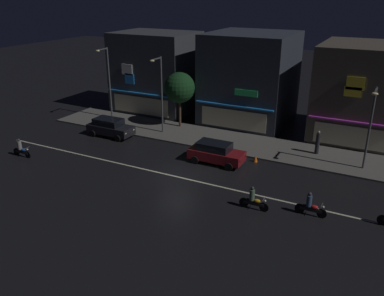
# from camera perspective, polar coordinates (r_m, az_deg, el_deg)

# --- Properties ---
(ground_plane) EXTENTS (140.00, 140.00, 0.00)m
(ground_plane) POSITION_cam_1_polar(r_m,az_deg,el_deg) (28.95, -2.25, -4.13)
(ground_plane) COLOR black
(lane_divider_stripe) EXTENTS (33.05, 0.16, 0.01)m
(lane_divider_stripe) POSITION_cam_1_polar(r_m,az_deg,el_deg) (28.94, -2.25, -4.12)
(lane_divider_stripe) COLOR beige
(lane_divider_stripe) RESTS_ON ground
(sidewalk_far) EXTENTS (34.79, 5.16, 0.14)m
(sidewalk_far) POSITION_cam_1_polar(r_m,az_deg,el_deg) (35.78, 4.29, 1.15)
(sidewalk_far) COLOR #5B5954
(sidewalk_far) RESTS_ON ground
(storefront_left_block) EXTENTS (8.06, 8.70, 8.81)m
(storefront_left_block) POSITION_cam_1_polar(r_m,az_deg,el_deg) (40.75, 8.33, 9.89)
(storefront_left_block) COLOR #2D333D
(storefront_left_block) RESTS_ON ground
(storefront_center_block) EXTENTS (7.45, 8.75, 8.35)m
(storefront_center_block) POSITION_cam_1_polar(r_m,az_deg,el_deg) (38.80, 23.12, 7.43)
(storefront_center_block) COLOR #4C443A
(storefront_center_block) RESTS_ON ground
(storefront_right_block) EXTENTS (8.39, 6.75, 8.47)m
(storefront_right_block) POSITION_cam_1_polar(r_m,az_deg,el_deg) (44.38, -5.14, 10.77)
(storefront_right_block) COLOR #383A3F
(storefront_right_block) RESTS_ON ground
(streetlamp_west) EXTENTS (0.44, 1.64, 7.22)m
(streetlamp_west) POSITION_cam_1_polar(r_m,az_deg,el_deg) (41.48, -11.98, 9.84)
(streetlamp_west) COLOR #47494C
(streetlamp_west) RESTS_ON sidewalk_far
(streetlamp_mid) EXTENTS (0.44, 1.64, 7.02)m
(streetlamp_mid) POSITION_cam_1_polar(r_m,az_deg,el_deg) (36.30, -4.57, 8.41)
(streetlamp_mid) COLOR #47494C
(streetlamp_mid) RESTS_ON sidewalk_far
(streetlamp_east) EXTENTS (0.44, 1.64, 6.20)m
(streetlamp_east) POSITION_cam_1_polar(r_m,az_deg,el_deg) (31.13, 24.22, 3.43)
(streetlamp_east) COLOR #47494C
(streetlamp_east) RESTS_ON sidewalk_far
(pedestrian_on_sidewalk) EXTENTS (0.33, 0.33, 1.97)m
(pedestrian_on_sidewalk) POSITION_cam_1_polar(r_m,az_deg,el_deg) (33.80, 17.55, 0.70)
(pedestrian_on_sidewalk) COLOR #232328
(pedestrian_on_sidewalk) RESTS_ON sidewalk_far
(street_tree) EXTENTS (2.92, 2.92, 5.30)m
(street_tree) POSITION_cam_1_polar(r_m,az_deg,el_deg) (38.12, -1.79, 8.62)
(street_tree) COLOR #473323
(street_tree) RESTS_ON sidewalk_far
(parked_car_near_kerb) EXTENTS (4.30, 1.98, 1.67)m
(parked_car_near_kerb) POSITION_cam_1_polar(r_m,az_deg,el_deg) (37.35, -11.65, 2.95)
(parked_car_near_kerb) COLOR black
(parked_car_near_kerb) RESTS_ON ground
(parked_car_trailing) EXTENTS (4.30, 1.98, 1.67)m
(parked_car_trailing) POSITION_cam_1_polar(r_m,az_deg,el_deg) (30.90, 3.42, -0.65)
(parked_car_trailing) COLOR maroon
(parked_car_trailing) RESTS_ON ground
(motorcycle_lead) EXTENTS (1.90, 0.60, 1.52)m
(motorcycle_lead) POSITION_cam_1_polar(r_m,az_deg,el_deg) (34.97, -23.30, -0.16)
(motorcycle_lead) COLOR black
(motorcycle_lead) RESTS_ON ground
(motorcycle_opposite_lane) EXTENTS (1.90, 0.60, 1.52)m
(motorcycle_opposite_lane) POSITION_cam_1_polar(r_m,az_deg,el_deg) (24.98, 16.59, -7.95)
(motorcycle_opposite_lane) COLOR black
(motorcycle_opposite_lane) RESTS_ON ground
(motorcycle_trailing_far) EXTENTS (1.90, 0.60, 1.52)m
(motorcycle_trailing_far) POSITION_cam_1_polar(r_m,az_deg,el_deg) (24.88, 8.78, -7.35)
(motorcycle_trailing_far) COLOR black
(motorcycle_trailing_far) RESTS_ON ground
(traffic_cone) EXTENTS (0.36, 0.36, 0.55)m
(traffic_cone) POSITION_cam_1_polar(r_m,az_deg,el_deg) (31.67, 9.08, -1.49)
(traffic_cone) COLOR orange
(traffic_cone) RESTS_ON ground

